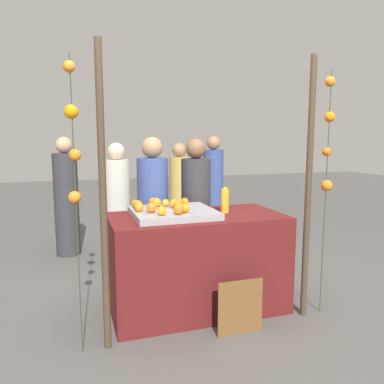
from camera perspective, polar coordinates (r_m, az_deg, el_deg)
ground_plane at (r=3.86m, az=0.72°, el=-17.00°), size 24.00×24.00×0.00m
stall_counter at (r=3.68m, az=0.73°, el=-10.52°), size 1.63×0.83×0.92m
orange_tray at (r=3.52m, az=-2.85°, el=-3.16°), size 0.75×0.68×0.06m
orange_0 at (r=3.64m, az=-8.51°, el=-1.76°), size 0.08×0.08×0.08m
orange_1 at (r=3.28m, az=-2.06°, el=-2.64°), size 0.09×0.09×0.09m
orange_2 at (r=3.75m, az=-5.92°, el=-1.44°), size 0.08×0.08×0.08m
orange_3 at (r=3.45m, az=-8.02°, el=-2.27°), size 0.08×0.08×0.08m
orange_4 at (r=3.73m, az=-1.12°, el=-1.46°), size 0.08×0.08×0.08m
orange_5 at (r=3.60m, az=-2.79°, el=-1.76°), size 0.08×0.08×0.08m
orange_6 at (r=3.36m, az=-1.06°, el=-2.45°), size 0.08×0.08×0.08m
orange_7 at (r=3.67m, az=-4.03°, el=-1.66°), size 0.07×0.07×0.07m
orange_8 at (r=3.45m, az=-2.03°, el=-2.22°), size 0.08×0.08×0.08m
orange_9 at (r=3.57m, az=-8.13°, el=-1.92°), size 0.08×0.08×0.08m
orange_10 at (r=3.26m, az=-4.59°, el=-2.84°), size 0.08×0.08×0.08m
orange_11 at (r=3.54m, az=-2.12°, el=-1.92°), size 0.08×0.08×0.08m
orange_12 at (r=3.38m, az=-6.15°, el=-2.36°), size 0.09×0.09×0.09m
orange_13 at (r=3.66m, az=-5.36°, el=-1.59°), size 0.09×0.09×0.09m
juice_bottle at (r=3.68m, az=4.99°, el=-1.32°), size 0.08×0.08×0.25m
chalkboard_sign at (r=3.33m, az=7.24°, el=-16.94°), size 0.40×0.03×0.48m
vendor_left at (r=4.13m, az=-5.90°, el=-4.06°), size 0.33×0.33×1.65m
vendor_right at (r=4.26m, az=0.58°, el=-3.74°), size 0.33×0.33×1.63m
crowd_person_0 at (r=5.55m, az=-18.44°, el=-1.25°), size 0.33×0.33×1.66m
crowd_person_1 at (r=5.84m, az=-1.93°, el=-0.81°), size 0.31×0.31×1.56m
crowd_person_2 at (r=6.30m, az=3.20°, el=0.31°), size 0.34×0.34×1.67m
crowd_person_3 at (r=4.92m, az=-11.15°, el=-2.56°), size 0.32×0.32×1.58m
canopy_post_left at (r=2.90m, az=-13.28°, el=-1.34°), size 0.06×0.06×2.34m
canopy_post_right at (r=3.52m, az=17.16°, el=0.17°), size 0.06×0.06×2.34m
garland_strand_left at (r=2.85m, az=-17.58°, el=7.80°), size 0.11×0.10×2.23m
garland_strand_right at (r=3.62m, az=19.88°, el=7.20°), size 0.11×0.11×2.23m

